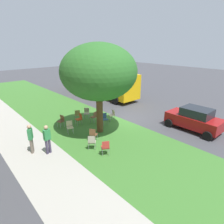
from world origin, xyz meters
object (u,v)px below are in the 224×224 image
object	(u,v)px
chair_9	(105,147)
chair_10	(93,134)
street_tree	(99,72)
chair_5	(94,116)
chair_0	(78,114)
chair_8	(70,126)
school_bus	(100,80)
pedestrian_0	(31,138)
chair_3	(87,112)
chair_1	(79,118)
chair_4	(112,114)
parked_car	(194,119)
pedestrian_1	(47,138)
chair_2	(92,141)
chair_7	(61,120)
chair_6	(105,118)

from	to	relation	value
chair_9	chair_10	size ratio (longest dim) A/B	1.00
street_tree	chair_5	size ratio (longest dim) A/B	6.73
chair_0	chair_10	world-z (taller)	same
chair_8	chair_5	bearing A→B (deg)	-79.97
chair_9	school_bus	xyz separation A→B (m)	(10.59, -7.98, 1.24)
school_bus	pedestrian_0	size ratio (longest dim) A/B	6.15
chair_3	chair_5	bearing A→B (deg)	177.28
chair_1	chair_3	xyz separation A→B (m)	(0.71, -1.14, 0.00)
chair_4	parked_car	bearing A→B (deg)	-148.97
chair_3	pedestrian_1	size ratio (longest dim) A/B	0.52
chair_4	chair_10	bearing A→B (deg)	119.83
chair_2	chair_4	bearing A→B (deg)	-56.30
chair_4	school_bus	distance (m)	8.34
chair_4	chair_2	bearing A→B (deg)	123.70
chair_7	pedestrian_0	xyz separation A→B (m)	(-2.18, 2.93, 0.41)
chair_8	school_bus	world-z (taller)	school_bus
chair_2	chair_5	bearing A→B (deg)	-38.57
chair_10	pedestrian_0	bearing A→B (deg)	69.74
chair_3	pedestrian_0	xyz separation A→B (m)	(-2.34, 5.29, 0.41)
parked_car	school_bus	size ratio (longest dim) A/B	0.36
chair_3	chair_10	xyz separation A→B (m)	(-3.56, 1.96, 0.00)
chair_5	chair_4	bearing A→B (deg)	-114.18
chair_4	chair_10	size ratio (longest dim) A/B	1.00
chair_5	chair_7	size ratio (longest dim) A/B	1.00
chair_3	chair_8	xyz separation A→B (m)	(-1.53, 2.43, 0.00)
chair_2	chair_3	distance (m)	5.00
chair_6	pedestrian_0	size ratio (longest dim) A/B	0.52
chair_3	chair_2	bearing A→B (deg)	148.93
street_tree	chair_4	distance (m)	4.22
chair_1	chair_6	world-z (taller)	same
street_tree	chair_0	world-z (taller)	street_tree
street_tree	parked_car	size ratio (longest dim) A/B	1.60
parked_car	chair_9	bearing A→B (deg)	76.72
chair_0	chair_6	distance (m)	2.31
chair_8	school_bus	size ratio (longest dim) A/B	0.08
chair_4	parked_car	xyz separation A→B (m)	(-5.16, -3.11, 0.32)
chair_1	pedestrian_1	distance (m)	4.21
chair_8	pedestrian_0	xyz separation A→B (m)	(-0.81, 2.86, 0.41)
chair_9	school_bus	size ratio (longest dim) A/B	0.08
chair_10	chair_7	bearing A→B (deg)	6.63
chair_1	chair_7	xyz separation A→B (m)	(0.55, 1.21, 0.00)
chair_8	parked_car	xyz separation A→B (m)	(-5.34, -6.81, 0.32)
pedestrian_0	chair_8	bearing A→B (deg)	-74.24
chair_3	chair_1	bearing A→B (deg)	121.83
chair_3	chair_8	size ratio (longest dim) A/B	1.00
chair_2	chair_8	bearing A→B (deg)	-3.10
chair_1	chair_9	size ratio (longest dim) A/B	1.00
chair_2	chair_10	bearing A→B (deg)	-40.84
chair_0	school_bus	distance (m)	8.34
chair_6	chair_10	size ratio (longest dim) A/B	1.00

